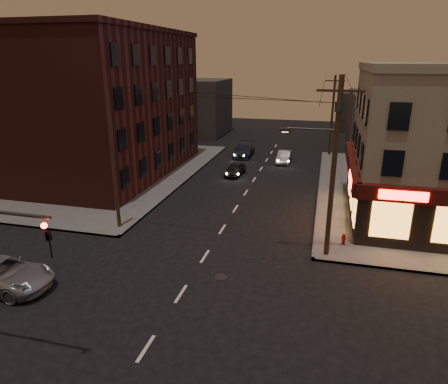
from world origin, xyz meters
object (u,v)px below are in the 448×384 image
(suv_cross, at_px, (0,274))
(sedan_near, at_px, (235,169))
(fire_hydrant, at_px, (344,238))
(sedan_far, at_px, (244,150))
(sedan_mid, at_px, (284,157))

(suv_cross, distance_m, sedan_near, 23.62)
(suv_cross, distance_m, fire_hydrant, 18.98)
(suv_cross, relative_size, sedan_far, 1.08)
(sedan_mid, xyz_separation_m, fire_hydrant, (5.77, -19.90, -0.12))
(sedan_near, bearing_deg, sedan_mid, 61.34)
(sedan_near, height_order, fire_hydrant, sedan_near)
(suv_cross, xyz_separation_m, sedan_mid, (10.92, 28.93, -0.11))
(sedan_near, distance_m, sedan_mid, 7.53)
(suv_cross, distance_m, sedan_mid, 30.92)
(sedan_near, relative_size, sedan_far, 0.72)
(sedan_far, bearing_deg, sedan_near, -85.74)
(sedan_near, xyz_separation_m, sedan_mid, (4.10, 6.31, 0.03))
(sedan_near, xyz_separation_m, fire_hydrant, (9.87, -13.59, -0.09))
(suv_cross, bearing_deg, fire_hydrant, -59.90)
(suv_cross, height_order, fire_hydrant, suv_cross)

